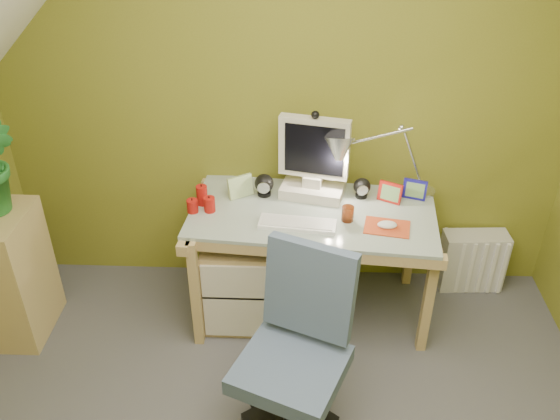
{
  "coord_description": "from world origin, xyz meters",
  "views": [
    {
      "loc": [
        0.1,
        -1.44,
        2.41
      ],
      "look_at": [
        0.0,
        1.0,
        0.85
      ],
      "focal_mm": 38.0,
      "sensor_mm": 36.0,
      "label": 1
    }
  ],
  "objects_px": {
    "desk": "(311,263)",
    "task_chair": "(290,368)",
    "desk_lamp": "(399,144)",
    "radiator": "(472,260)",
    "side_ledge": "(14,275)",
    "monitor": "(314,155)"
  },
  "relations": [
    {
      "from": "desk",
      "to": "desk_lamp",
      "type": "xyz_separation_m",
      "value": [
        0.45,
        0.18,
        0.67
      ]
    },
    {
      "from": "desk",
      "to": "radiator",
      "type": "height_order",
      "value": "desk"
    },
    {
      "from": "radiator",
      "to": "monitor",
      "type": "bearing_deg",
      "value": -178.3
    },
    {
      "from": "desk",
      "to": "radiator",
      "type": "relative_size",
      "value": 3.41
    },
    {
      "from": "desk",
      "to": "monitor",
      "type": "bearing_deg",
      "value": 95.1
    },
    {
      "from": "desk",
      "to": "task_chair",
      "type": "relative_size",
      "value": 1.44
    },
    {
      "from": "task_chair",
      "to": "monitor",
      "type": "bearing_deg",
      "value": 107.46
    },
    {
      "from": "desk",
      "to": "task_chair",
      "type": "height_order",
      "value": "task_chair"
    },
    {
      "from": "desk_lamp",
      "to": "radiator",
      "type": "distance_m",
      "value": 1.0
    },
    {
      "from": "monitor",
      "to": "desk_lamp",
      "type": "distance_m",
      "value": 0.46
    },
    {
      "from": "monitor",
      "to": "desk_lamp",
      "type": "bearing_deg",
      "value": 12.35
    },
    {
      "from": "side_ledge",
      "to": "radiator",
      "type": "xyz_separation_m",
      "value": [
        2.61,
        0.48,
        -0.19
      ]
    },
    {
      "from": "radiator",
      "to": "side_ledge",
      "type": "bearing_deg",
      "value": -172.99
    },
    {
      "from": "desk",
      "to": "task_chair",
      "type": "xyz_separation_m",
      "value": [
        -0.09,
        -0.88,
        0.1
      ]
    },
    {
      "from": "side_ledge",
      "to": "task_chair",
      "type": "distance_m",
      "value": 1.66
    },
    {
      "from": "desk",
      "to": "task_chair",
      "type": "bearing_deg",
      "value": -91.04
    },
    {
      "from": "desk_lamp",
      "to": "radiator",
      "type": "xyz_separation_m",
      "value": [
        0.55,
        0.09,
        -0.83
      ]
    },
    {
      "from": "task_chair",
      "to": "desk_lamp",
      "type": "bearing_deg",
      "value": 85.31
    },
    {
      "from": "task_chair",
      "to": "desk",
      "type": "bearing_deg",
      "value": 106.42
    },
    {
      "from": "desk",
      "to": "desk_lamp",
      "type": "relative_size",
      "value": 2.04
    },
    {
      "from": "radiator",
      "to": "task_chair",
      "type": "bearing_deg",
      "value": -137.01
    },
    {
      "from": "desk",
      "to": "monitor",
      "type": "height_order",
      "value": "monitor"
    }
  ]
}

